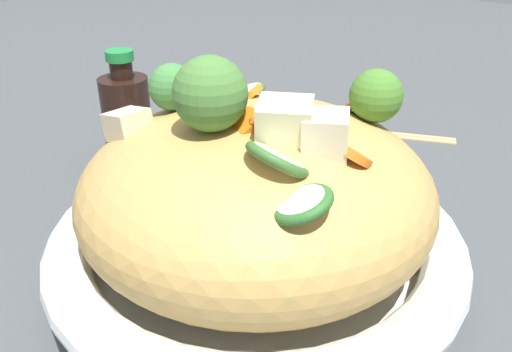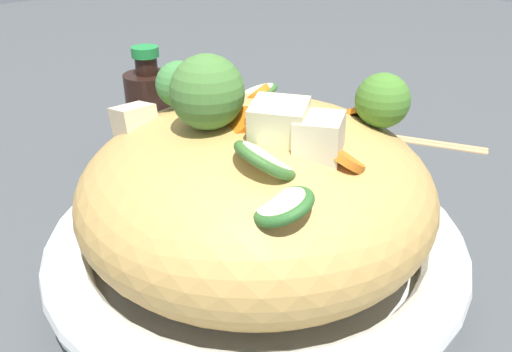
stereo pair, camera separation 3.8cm
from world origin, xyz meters
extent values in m
plane|color=#414446|center=(0.00, 0.00, 0.00)|extent=(3.00, 3.00, 0.00)
cylinder|color=white|center=(0.00, 0.00, 0.01)|extent=(0.30, 0.30, 0.02)
torus|color=white|center=(0.00, 0.00, 0.04)|extent=(0.32, 0.32, 0.04)
ellipsoid|color=tan|center=(0.00, 0.00, 0.08)|extent=(0.26, 0.26, 0.12)
torus|color=tan|center=(-0.01, 0.07, 0.12)|extent=(0.06, 0.06, 0.02)
torus|color=tan|center=(-0.01, -0.04, 0.11)|extent=(0.07, 0.07, 0.02)
cone|color=#9AB773|center=(0.04, 0.10, 0.12)|extent=(0.02, 0.02, 0.02)
sphere|color=#47753A|center=(0.04, 0.10, 0.14)|extent=(0.05, 0.05, 0.04)
cone|color=#A2C170|center=(0.05, 0.08, 0.13)|extent=(0.03, 0.03, 0.02)
sphere|color=#45792A|center=(0.05, 0.08, 0.15)|extent=(0.05, 0.05, 0.04)
cone|color=#A4C26F|center=(-0.01, -0.04, 0.14)|extent=(0.02, 0.02, 0.02)
sphere|color=#467634|center=(-0.01, -0.04, 0.17)|extent=(0.06, 0.06, 0.05)
cone|color=#A2C36D|center=(-0.07, -0.02, 0.13)|extent=(0.02, 0.02, 0.01)
sphere|color=#3F7C3C|center=(-0.07, -0.02, 0.15)|extent=(0.04, 0.04, 0.04)
cylinder|color=orange|center=(0.08, 0.01, 0.14)|extent=(0.03, 0.03, 0.02)
cylinder|color=orange|center=(-0.04, 0.03, 0.14)|extent=(0.03, 0.03, 0.02)
cylinder|color=orange|center=(0.02, 0.08, 0.13)|extent=(0.03, 0.04, 0.02)
cylinder|color=orange|center=(0.01, -0.02, 0.15)|extent=(0.03, 0.03, 0.02)
cylinder|color=orange|center=(0.02, -0.01, 0.15)|extent=(0.03, 0.03, 0.02)
cylinder|color=beige|center=(0.08, -0.05, 0.13)|extent=(0.04, 0.04, 0.02)
torus|color=#2D6329|center=(0.08, -0.05, 0.13)|extent=(0.05, 0.05, 0.02)
cylinder|color=beige|center=(0.05, -0.04, 0.14)|extent=(0.04, 0.04, 0.02)
torus|color=#366329|center=(0.05, -0.04, 0.14)|extent=(0.05, 0.05, 0.03)
cylinder|color=beige|center=(-0.07, 0.06, 0.13)|extent=(0.04, 0.04, 0.01)
torus|color=#32642C|center=(-0.07, 0.06, 0.13)|extent=(0.05, 0.05, 0.02)
cube|color=beige|center=(0.06, 0.00, 0.15)|extent=(0.04, 0.04, 0.03)
cube|color=beige|center=(-0.08, -0.05, 0.13)|extent=(0.03, 0.03, 0.03)
cube|color=beige|center=(0.03, -0.01, 0.15)|extent=(0.05, 0.05, 0.03)
cylinder|color=black|center=(-0.25, 0.06, 0.05)|extent=(0.05, 0.05, 0.11)
cylinder|color=black|center=(-0.25, 0.06, 0.12)|extent=(0.02, 0.02, 0.02)
cylinder|color=#1E7F38|center=(-0.25, 0.06, 0.13)|extent=(0.03, 0.03, 0.01)
cylinder|color=tan|center=(-0.10, 0.33, 0.00)|extent=(0.21, 0.11, 0.01)
cylinder|color=tan|center=(-0.09, 0.32, 0.00)|extent=(0.21, 0.11, 0.01)
camera|label=1|loc=(0.23, -0.26, 0.28)|focal=36.58mm
camera|label=2|loc=(0.25, -0.23, 0.28)|focal=36.58mm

